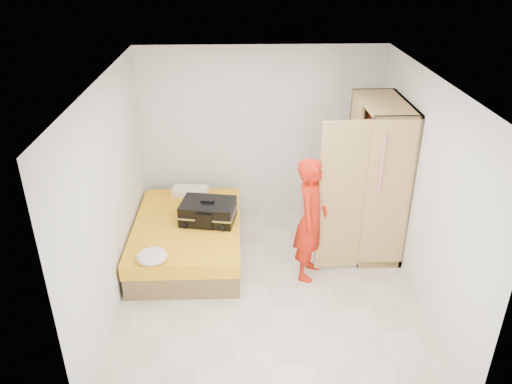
{
  "coord_description": "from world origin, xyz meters",
  "views": [
    {
      "loc": [
        -0.33,
        -5.09,
        3.88
      ],
      "look_at": [
        -0.13,
        0.62,
        1.0
      ],
      "focal_mm": 35.0,
      "sensor_mm": 36.0,
      "label": 1
    }
  ],
  "objects_px": {
    "suitcase": "(208,212)",
    "wardrobe": "(373,182)",
    "bed": "(188,238)",
    "person": "(311,220)",
    "round_cushion": "(152,256)"
  },
  "relations": [
    {
      "from": "bed",
      "to": "round_cushion",
      "type": "height_order",
      "value": "round_cushion"
    },
    {
      "from": "suitcase",
      "to": "round_cushion",
      "type": "xyz_separation_m",
      "value": [
        -0.61,
        -0.93,
        -0.07
      ]
    },
    {
      "from": "wardrobe",
      "to": "round_cushion",
      "type": "relative_size",
      "value": 5.82
    },
    {
      "from": "bed",
      "to": "person",
      "type": "xyz_separation_m",
      "value": [
        1.59,
        -0.52,
        0.56
      ]
    },
    {
      "from": "person",
      "to": "suitcase",
      "type": "xyz_separation_m",
      "value": [
        -1.3,
        0.56,
        -0.17
      ]
    },
    {
      "from": "bed",
      "to": "suitcase",
      "type": "distance_m",
      "value": 0.48
    },
    {
      "from": "round_cushion",
      "to": "wardrobe",
      "type": "bearing_deg",
      "value": 19.67
    },
    {
      "from": "person",
      "to": "suitcase",
      "type": "bearing_deg",
      "value": 88.56
    },
    {
      "from": "person",
      "to": "round_cushion",
      "type": "relative_size",
      "value": 4.49
    },
    {
      "from": "bed",
      "to": "suitcase",
      "type": "height_order",
      "value": "suitcase"
    },
    {
      "from": "person",
      "to": "wardrobe",
      "type": "bearing_deg",
      "value": -33.6
    },
    {
      "from": "bed",
      "to": "suitcase",
      "type": "relative_size",
      "value": 2.52
    },
    {
      "from": "suitcase",
      "to": "wardrobe",
      "type": "bearing_deg",
      "value": 11.94
    },
    {
      "from": "person",
      "to": "bed",
      "type": "bearing_deg",
      "value": 93.62
    },
    {
      "from": "bed",
      "to": "wardrobe",
      "type": "height_order",
      "value": "wardrobe"
    }
  ]
}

